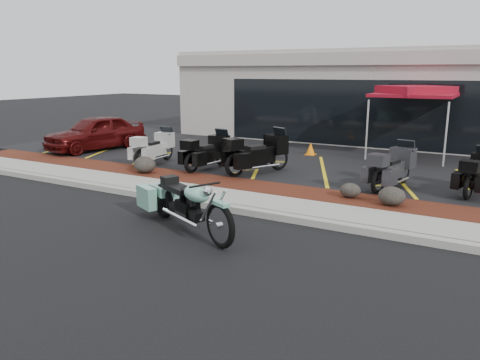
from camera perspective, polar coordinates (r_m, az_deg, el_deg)
The scene contains 17 objects.
ground at distance 9.65m, azimuth -1.10°, elevation -5.67°, with size 90.00×90.00×0.00m, color black.
curb at distance 10.38m, azimuth 1.42°, elevation -3.88°, with size 24.00×0.25×0.15m, color gray.
sidewalk at distance 10.97m, azimuth 3.14°, elevation -2.95°, with size 24.00×1.20×0.15m, color gray.
mulch_bed at distance 12.02m, azimuth 5.68°, elevation -1.54°, with size 24.00×1.20×0.16m, color #3E1A0E.
upper_lot at distance 17.00m, azimuth 13.06°, elevation 2.47°, with size 26.00×9.60×0.15m, color black.
dealership_building at distance 22.84m, azimuth 17.88°, elevation 9.70°, with size 18.00×8.16×4.00m.
boulder_left at distance 14.18m, azimuth -11.54°, elevation 1.85°, with size 0.69×0.58×0.49m, color black.
boulder_mid at distance 11.47m, azimuth 13.30°, elevation -1.23°, with size 0.50×0.41×0.35m, color black.
boulder_right at distance 11.05m, azimuth 18.02°, elevation -1.87°, with size 0.60×0.50×0.43m, color black.
hero_cruiser at distance 8.31m, azimuth -2.41°, elevation -4.72°, with size 3.18×0.81×1.12m, color #7EC5AA, non-canonical shape.
touring_white at distance 16.11m, azimuth -8.92°, elevation 4.44°, with size 1.98×0.76×1.15m, color #BABBB6, non-canonical shape.
touring_black_front at distance 15.04m, azimuth -2.27°, elevation 4.04°, with size 2.04×0.78×1.19m, color black, non-canonical shape.
touring_black_mid at distance 14.31m, azimuth 4.80°, elevation 3.82°, with size 2.28×0.87×1.32m, color black, non-canonical shape.
touring_grey at distance 13.25m, azimuth 19.39°, elevation 2.10°, with size 2.06×0.79×1.20m, color #2F3035, non-canonical shape.
parked_car at distance 18.94m, azimuth -17.21°, elevation 5.55°, with size 1.57×3.90×1.33m, color #430909.
traffic_cone at distance 17.21m, azimuth 8.60°, elevation 3.80°, with size 0.34×0.34×0.45m, color orange.
popup_canopy at distance 17.42m, azimuth 20.52°, elevation 9.95°, with size 2.85×2.85×2.48m.
Camera 1 is at (4.65, -7.87, 3.10)m, focal length 35.00 mm.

